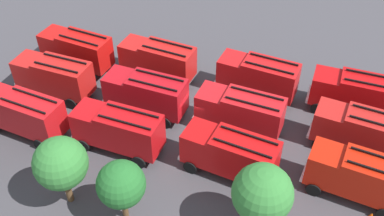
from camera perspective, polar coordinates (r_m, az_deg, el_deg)
ground_plane at (r=38.23m, az=-0.00°, el=-1.58°), size 63.43×63.43×0.00m
fire_truck_0 at (r=40.14m, az=20.11°, el=1.90°), size 7.39×3.26×3.88m
fire_truck_1 at (r=39.96m, az=8.48°, el=4.10°), size 7.51×3.73×3.88m
fire_truck_2 at (r=41.71m, az=-4.41°, el=6.23°), size 7.50×3.68×3.88m
fire_truck_3 at (r=44.47m, az=-14.63°, el=7.35°), size 7.51×3.75×3.88m
fire_truck_4 at (r=36.61m, az=20.85°, el=-2.69°), size 7.51×3.75×3.88m
fire_truck_5 at (r=36.08m, az=6.20°, el=-0.39°), size 7.46×3.53×3.88m
fire_truck_6 at (r=37.85m, az=-5.94°, el=1.95°), size 7.43×3.40×3.88m
fire_truck_7 at (r=41.42m, az=-17.31°, el=3.98°), size 7.41×3.35×3.88m
fire_truck_8 at (r=33.24m, az=20.74°, el=-8.10°), size 7.53×3.81×3.88m
fire_truck_9 at (r=32.66m, az=4.94°, el=-5.79°), size 7.53×3.82×3.88m
fire_truck_10 at (r=34.80m, az=-9.45°, el=-2.68°), size 7.41×3.35×3.88m
fire_truck_11 at (r=38.22m, az=-20.87°, el=-0.57°), size 7.50×3.69×3.88m
firefighter_0 at (r=46.29m, az=-7.75°, el=7.98°), size 0.48×0.39×1.62m
firefighter_2 at (r=43.87m, az=0.22°, el=6.53°), size 0.45×0.31×1.80m
tree_0 at (r=28.08m, az=9.03°, el=-10.82°), size 3.87×3.87×6.00m
tree_1 at (r=29.38m, az=-9.10°, el=-9.69°), size 3.25×3.25×5.04m
tree_2 at (r=30.84m, az=-16.53°, el=-6.86°), size 3.69×3.69×5.71m
traffic_cone_0 at (r=44.18m, az=-15.98°, el=3.83°), size 0.39×0.39×0.56m
traffic_cone_1 at (r=33.67m, az=22.03°, el=-12.71°), size 0.44×0.44×0.63m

